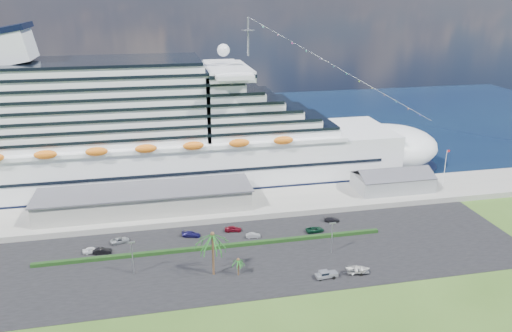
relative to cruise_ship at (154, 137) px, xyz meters
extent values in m
plane|color=#304F1A|center=(21.53, -64.00, -16.69)|extent=(420.00, 420.00, 0.00)
cube|color=black|center=(21.53, -53.00, -16.63)|extent=(140.00, 38.00, 0.12)
cube|color=gray|center=(21.53, -24.00, -15.79)|extent=(240.00, 20.00, 1.80)
cube|color=black|center=(21.53, 66.00, -16.68)|extent=(420.00, 160.00, 0.02)
cube|color=silver|center=(1.53, 0.00, -8.69)|extent=(160.00, 30.00, 16.00)
ellipsoid|color=silver|center=(81.53, 0.00, -8.69)|extent=(40.00, 30.00, 16.00)
cube|color=black|center=(1.53, 0.00, -15.49)|extent=(164.00, 30.60, 2.40)
cube|color=silver|center=(-10.47, 0.00, 12.91)|extent=(128.00, 26.00, 24.80)
cube|color=silver|center=(24.33, 0.00, 20.71)|extent=(14.00, 38.00, 3.20)
cube|color=silver|center=(-38.47, 0.00, 30.31)|extent=(11.58, 14.00, 11.58)
cylinder|color=gray|center=(31.53, 0.00, 31.31)|extent=(0.70, 0.70, 12.00)
ellipsoid|color=orange|center=(-2.47, -15.80, 1.11)|extent=(90.00, 2.40, 2.60)
ellipsoid|color=orange|center=(-2.47, 15.80, 1.11)|extent=(90.00, 2.40, 2.60)
cube|color=black|center=(1.53, 0.00, -7.89)|extent=(144.00, 30.40, 0.90)
cube|color=gray|center=(-3.47, -24.00, -11.89)|extent=(60.00, 14.00, 6.00)
cube|color=#4C4C54|center=(-3.47, -24.00, -8.79)|extent=(61.00, 15.00, 0.40)
cube|color=gray|center=(73.53, -24.00, -12.49)|extent=(24.00, 12.00, 4.80)
cube|color=#4C4C54|center=(73.53, -27.00, -8.89)|extent=(24.00, 6.31, 2.74)
cube|color=#4C4C54|center=(73.53, -21.00, -8.89)|extent=(24.00, 6.31, 2.74)
cylinder|color=silver|center=(91.53, -24.00, -8.89)|extent=(0.16, 0.16, 12.00)
cube|color=red|center=(92.03, -24.00, -3.29)|extent=(1.00, 0.04, 0.70)
cube|color=black|center=(13.53, -48.00, -16.12)|extent=(88.00, 1.10, 0.90)
cylinder|color=gray|center=(-6.47, -56.00, -12.57)|extent=(0.24, 0.24, 8.00)
cube|color=gray|center=(-6.47, -56.00, -8.47)|extent=(1.60, 0.35, 0.35)
cylinder|color=gray|center=(41.53, -56.00, -12.57)|extent=(0.24, 0.24, 8.00)
cube|color=gray|center=(41.53, -56.00, -8.47)|extent=(1.60, 0.35, 0.35)
cylinder|color=#47301E|center=(11.53, -60.00, -11.44)|extent=(0.54, 0.54, 10.50)
sphere|color=#47301E|center=(11.53, -60.00, -6.19)|extent=(0.98, 0.98, 0.98)
cylinder|color=#47301E|center=(17.03, -61.50, -14.59)|extent=(0.35, 0.35, 4.20)
sphere|color=#47301E|center=(17.03, -61.50, -12.49)|extent=(0.73, 0.73, 0.73)
imported|color=white|center=(-16.94, -43.83, -15.84)|extent=(4.49, 2.17, 1.48)
imported|color=black|center=(-14.36, -44.79, -15.83)|extent=(4.60, 1.83, 1.49)
imported|color=#9CA0A4|center=(-10.32, -39.82, -15.91)|extent=(5.25, 3.54, 1.34)
imported|color=#1A1751|center=(8.06, -40.25, -15.86)|extent=(5.28, 3.35, 1.43)
imported|color=maroon|center=(19.44, -39.55, -15.80)|extent=(4.72, 2.39, 1.54)
imported|color=#9A9BA1|center=(24.06, -44.17, -15.94)|extent=(3.99, 1.75, 1.27)
imported|color=#0D3421|center=(41.07, -44.40, -15.89)|extent=(5.07, 2.57, 1.37)
imported|color=black|center=(47.78, -39.28, -15.96)|extent=(4.53, 2.68, 1.23)
cylinder|color=black|center=(34.71, -67.69, -16.21)|extent=(0.76, 0.31, 0.74)
cylinder|color=black|center=(34.71, -65.94, -16.21)|extent=(0.76, 0.31, 0.74)
cylinder|color=black|center=(37.94, -67.69, -16.21)|extent=(0.76, 0.31, 0.74)
cylinder|color=black|center=(37.94, -65.94, -16.21)|extent=(0.76, 0.31, 0.74)
cube|color=#A4A7AB|center=(36.46, -66.82, -15.88)|extent=(5.10, 2.19, 0.65)
cube|color=#A4A7AB|center=(37.80, -66.82, -15.51)|extent=(2.34, 1.95, 0.51)
cube|color=#A4A7AB|center=(35.82, -66.82, -15.24)|extent=(2.15, 1.89, 0.88)
cube|color=black|center=(35.82, -66.82, -15.14)|extent=(1.97, 1.93, 0.51)
cube|color=#A4A7AB|center=(34.34, -66.82, -15.70)|extent=(0.95, 1.81, 0.32)
cube|color=gray|center=(44.10, -66.67, -15.97)|extent=(5.27, 2.56, 0.13)
cylinder|color=gray|center=(41.79, -66.67, -15.97)|extent=(2.41, 0.43, 0.09)
cylinder|color=black|center=(44.54, -67.66, -16.22)|extent=(0.73, 0.34, 0.70)
cylinder|color=black|center=(44.54, -65.68, -16.22)|extent=(0.73, 0.34, 0.70)
imported|color=silver|center=(44.10, -66.67, -15.33)|extent=(6.07, 4.72, 1.15)
camera|label=1|loc=(0.52, -159.88, 45.29)|focal=35.00mm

